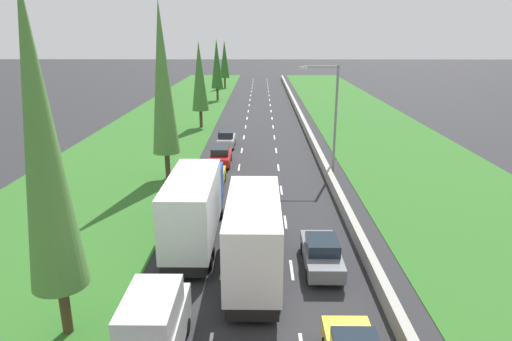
{
  "coord_description": "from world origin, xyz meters",
  "views": [
    {
      "loc": [
        0.16,
        0.83,
        11.45
      ],
      "look_at": [
        -0.23,
        37.51,
        0.18
      ],
      "focal_mm": 31.47,
      "sensor_mm": 36.0,
      "label": 1
    }
  ],
  "objects_px": {
    "yellow_hatchback_left_lane": "(213,176)",
    "poplar_tree_nearest": "(41,142)",
    "white_box_truck_left_lane": "(195,206)",
    "poplar_tree_second": "(162,79)",
    "red_sedan_left_lane": "(221,156)",
    "white_box_truck_centre_lane": "(254,232)",
    "street_light_mast": "(332,111)",
    "grey_sedan_right_lane": "(322,253)",
    "poplar_tree_fourth": "(217,64)",
    "poplar_tree_third": "(199,77)",
    "poplar_tree_fifth": "(225,59)",
    "silver_hatchback_left_lane": "(226,139)",
    "green_hatchback_centre_lane": "(259,198)",
    "silver_van_left_lane": "(153,329)"
  },
  "relations": [
    {
      "from": "yellow_hatchback_left_lane",
      "to": "poplar_tree_nearest",
      "type": "height_order",
      "value": "poplar_tree_nearest"
    },
    {
      "from": "white_box_truck_left_lane",
      "to": "poplar_tree_second",
      "type": "bearing_deg",
      "value": 108.54
    },
    {
      "from": "red_sedan_left_lane",
      "to": "poplar_tree_second",
      "type": "distance_m",
      "value": 9.16
    },
    {
      "from": "white_box_truck_centre_lane",
      "to": "street_light_mast",
      "type": "bearing_deg",
      "value": 70.01
    },
    {
      "from": "red_sedan_left_lane",
      "to": "yellow_hatchback_left_lane",
      "type": "bearing_deg",
      "value": -90.68
    },
    {
      "from": "grey_sedan_right_lane",
      "to": "poplar_tree_fourth",
      "type": "relative_size",
      "value": 0.43
    },
    {
      "from": "white_box_truck_left_lane",
      "to": "yellow_hatchback_left_lane",
      "type": "xyz_separation_m",
      "value": [
        -0.02,
        9.78,
        -1.35
      ]
    },
    {
      "from": "poplar_tree_second",
      "to": "poplar_tree_third",
      "type": "bearing_deg",
      "value": 89.79
    },
    {
      "from": "white_box_truck_left_lane",
      "to": "red_sedan_left_lane",
      "type": "distance_m",
      "value": 15.78
    },
    {
      "from": "white_box_truck_left_lane",
      "to": "red_sedan_left_lane",
      "type": "height_order",
      "value": "white_box_truck_left_lane"
    },
    {
      "from": "white_box_truck_left_lane",
      "to": "poplar_tree_third",
      "type": "distance_m",
      "value": 32.95
    },
    {
      "from": "poplar_tree_second",
      "to": "street_light_mast",
      "type": "xyz_separation_m",
      "value": [
        13.5,
        2.07,
        -2.8
      ]
    },
    {
      "from": "white_box_truck_centre_lane",
      "to": "poplar_tree_nearest",
      "type": "bearing_deg",
      "value": -146.83
    },
    {
      "from": "white_box_truck_left_lane",
      "to": "poplar_tree_fifth",
      "type": "bearing_deg",
      "value": 93.13
    },
    {
      "from": "poplar_tree_second",
      "to": "poplar_tree_fourth",
      "type": "xyz_separation_m",
      "value": [
        -0.03,
        44.4,
        -1.72
      ]
    },
    {
      "from": "yellow_hatchback_left_lane",
      "to": "silver_hatchback_left_lane",
      "type": "xyz_separation_m",
      "value": [
        0.1,
        12.52,
        0.0
      ]
    },
    {
      "from": "poplar_tree_nearest",
      "to": "street_light_mast",
      "type": "distance_m",
      "value": 25.92
    },
    {
      "from": "red_sedan_left_lane",
      "to": "poplar_tree_fourth",
      "type": "relative_size",
      "value": 0.43
    },
    {
      "from": "red_sedan_left_lane",
      "to": "white_box_truck_centre_lane",
      "type": "bearing_deg",
      "value": -80.22
    },
    {
      "from": "yellow_hatchback_left_lane",
      "to": "red_sedan_left_lane",
      "type": "xyz_separation_m",
      "value": [
        0.07,
        5.94,
        -0.02
      ]
    },
    {
      "from": "green_hatchback_centre_lane",
      "to": "silver_hatchback_left_lane",
      "type": "distance_m",
      "value": 17.79
    },
    {
      "from": "silver_hatchback_left_lane",
      "to": "street_light_mast",
      "type": "distance_m",
      "value": 13.48
    },
    {
      "from": "poplar_tree_third",
      "to": "white_box_truck_centre_lane",
      "type": "bearing_deg",
      "value": -78.65
    },
    {
      "from": "silver_van_left_lane",
      "to": "white_box_truck_left_lane",
      "type": "height_order",
      "value": "white_box_truck_left_lane"
    },
    {
      "from": "silver_van_left_lane",
      "to": "green_hatchback_centre_lane",
      "type": "bearing_deg",
      "value": 75.89
    },
    {
      "from": "yellow_hatchback_left_lane",
      "to": "white_box_truck_left_lane",
      "type": "bearing_deg",
      "value": -89.87
    },
    {
      "from": "poplar_tree_third",
      "to": "silver_van_left_lane",
      "type": "bearing_deg",
      "value": -84.96
    },
    {
      "from": "poplar_tree_third",
      "to": "poplar_tree_fifth",
      "type": "relative_size",
      "value": 1.05
    },
    {
      "from": "red_sedan_left_lane",
      "to": "poplar_tree_fifth",
      "type": "relative_size",
      "value": 0.45
    },
    {
      "from": "poplar_tree_second",
      "to": "poplar_tree_third",
      "type": "relative_size",
      "value": 1.32
    },
    {
      "from": "poplar_tree_fourth",
      "to": "white_box_truck_centre_lane",
      "type": "bearing_deg",
      "value": -83.0
    },
    {
      "from": "silver_van_left_lane",
      "to": "white_box_truck_centre_lane",
      "type": "xyz_separation_m",
      "value": [
        3.47,
        6.43,
        0.78
      ]
    },
    {
      "from": "white_box_truck_left_lane",
      "to": "street_light_mast",
      "type": "height_order",
      "value": "street_light_mast"
    },
    {
      "from": "yellow_hatchback_left_lane",
      "to": "red_sedan_left_lane",
      "type": "height_order",
      "value": "yellow_hatchback_left_lane"
    },
    {
      "from": "yellow_hatchback_left_lane",
      "to": "poplar_tree_second",
      "type": "xyz_separation_m",
      "value": [
        -3.91,
        1.94,
        7.19
      ]
    },
    {
      "from": "red_sedan_left_lane",
      "to": "street_light_mast",
      "type": "relative_size",
      "value": 0.5
    },
    {
      "from": "red_sedan_left_lane",
      "to": "poplar_tree_fourth",
      "type": "bearing_deg",
      "value": 95.67
    },
    {
      "from": "yellow_hatchback_left_lane",
      "to": "grey_sedan_right_lane",
      "type": "bearing_deg",
      "value": -61.78
    },
    {
      "from": "poplar_tree_fifth",
      "to": "poplar_tree_nearest",
      "type": "bearing_deg",
      "value": -89.92
    },
    {
      "from": "poplar_tree_third",
      "to": "red_sedan_left_lane",
      "type": "bearing_deg",
      "value": -76.88
    },
    {
      "from": "green_hatchback_centre_lane",
      "to": "poplar_tree_fourth",
      "type": "height_order",
      "value": "poplar_tree_fourth"
    },
    {
      "from": "poplar_tree_second",
      "to": "street_light_mast",
      "type": "bearing_deg",
      "value": 8.7
    },
    {
      "from": "poplar_tree_second",
      "to": "white_box_truck_left_lane",
      "type": "bearing_deg",
      "value": -71.46
    },
    {
      "from": "grey_sedan_right_lane",
      "to": "poplar_tree_third",
      "type": "bearing_deg",
      "value": 106.73
    },
    {
      "from": "white_box_truck_left_lane",
      "to": "grey_sedan_right_lane",
      "type": "distance_m",
      "value": 7.47
    },
    {
      "from": "poplar_tree_third",
      "to": "white_box_truck_left_lane",
      "type": "bearing_deg",
      "value": -83.23
    },
    {
      "from": "silver_van_left_lane",
      "to": "poplar_tree_nearest",
      "type": "distance_m",
      "value": 7.67
    },
    {
      "from": "poplar_tree_third",
      "to": "silver_hatchback_left_lane",
      "type": "bearing_deg",
      "value": -68.86
    },
    {
      "from": "yellow_hatchback_left_lane",
      "to": "poplar_tree_fifth",
      "type": "height_order",
      "value": "poplar_tree_fifth"
    },
    {
      "from": "white_box_truck_left_lane",
      "to": "green_hatchback_centre_lane",
      "type": "relative_size",
      "value": 2.41
    }
  ]
}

